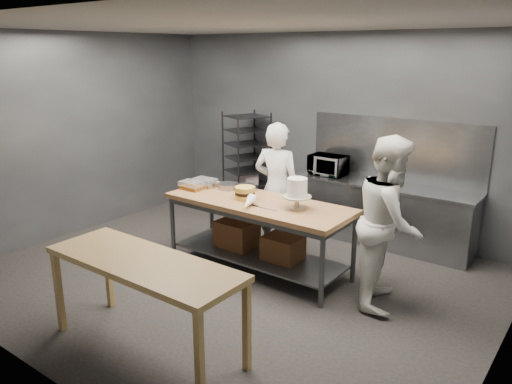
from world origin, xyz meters
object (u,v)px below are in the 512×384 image
Objects in this scene: chef_behind at (277,189)px; chef_right at (390,222)px; speed_rack at (247,165)px; near_counter at (144,269)px; microwave at (328,165)px; layer_cake at (245,193)px; frosted_cake_stand at (297,190)px; work_table at (257,227)px.

chef_right is at bearing 155.67° from chef_behind.
near_counter is at bearing -65.38° from speed_rack.
layer_cake is at bearing -95.40° from microwave.
speed_rack is 2.69m from frosted_cake_stand.
near_counter is 7.95× the size of layer_cake.
frosted_cake_stand is at bearing 129.37° from chef_behind.
work_table is at bearing 92.49° from chef_behind.
near_counter is 2.63m from chef_right.
chef_behind is at bearing 138.70° from frosted_cake_stand.
chef_right is at bearing 5.96° from layer_cake.
speed_rack is at bearing 140.51° from frosted_cake_stand.
microwave is at bearing 107.60° from frosted_cake_stand.
microwave reaches higher than work_table.
speed_rack is 0.93× the size of chef_right.
microwave is (-0.23, 3.85, 0.24)m from near_counter.
frosted_cake_stand is (0.58, 0.00, 0.58)m from work_table.
frosted_cake_stand is at bearing 3.99° from layer_cake.
chef_right is 5.04× the size of frosted_cake_stand.
layer_cake is at bearing -52.89° from speed_rack.
near_counter is at bearing -86.61° from microwave.
speed_rack reaches higher than microwave.
speed_rack is (-1.48, 1.70, 0.28)m from work_table.
frosted_cake_stand is (0.71, -0.62, 0.24)m from chef_behind.
layer_cake is at bearing 78.37° from chef_behind.
speed_rack is 3.23× the size of microwave.
chef_behind is at bearing 58.21° from chef_right.
speed_rack reaches higher than work_table.
near_counter is 5.35× the size of frosted_cake_stand.
near_counter is 2.06m from layer_cake.
chef_behind is at bearing -38.51° from speed_rack.
near_counter is at bearing 88.58° from chef_behind.
chef_right reaches higher than work_table.
chef_right is at bearing 7.28° from frosted_cake_stand.
speed_rack is 4.68× the size of frosted_cake_stand.
frosted_cake_stand is at bearing -72.40° from microwave.
chef_right is 1.84m from layer_cake.
chef_right is at bearing 57.00° from near_counter.
microwave is at bearing 84.60° from layer_cake.
chef_behind is 3.36× the size of microwave.
layer_cake is (-0.17, -1.83, -0.05)m from microwave.
chef_right reaches higher than near_counter.
speed_rack is 2.20m from layer_cake.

